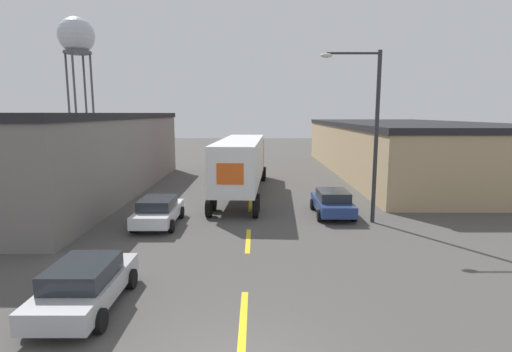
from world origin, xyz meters
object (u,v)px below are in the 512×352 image
object	(u,v)px
parked_car_left_near	(83,284)
water_tower	(74,38)
parked_car_right_mid	(331,202)
parked_car_left_far	(156,211)
semi_truck	(241,160)
street_lamp	(368,125)

from	to	relation	value
parked_car_left_near	water_tower	xyz separation A→B (m)	(-18.85, 44.08, 14.41)
parked_car_right_mid	parked_car_left_far	world-z (taller)	same
semi_truck	parked_car_left_far	world-z (taller)	semi_truck
parked_car_left_far	semi_truck	bearing A→B (deg)	63.54
water_tower	parked_car_left_far	bearing A→B (deg)	-62.11
parked_car_right_mid	parked_car_left_near	bearing A→B (deg)	-130.58
semi_truck	street_lamp	xyz separation A→B (m)	(6.42, -7.31, 2.60)
parked_car_right_mid	street_lamp	xyz separation A→B (m)	(1.42, -1.41, 4.17)
parked_car_left_far	street_lamp	world-z (taller)	street_lamp
parked_car_left_far	water_tower	world-z (taller)	water_tower
parked_car_right_mid	water_tower	distance (m)	45.97
semi_truck	water_tower	size ratio (longest dim) A/B	0.82
parked_car_right_mid	water_tower	bearing A→B (deg)	129.46
semi_truck	parked_car_left_near	xyz separation A→B (m)	(-3.89, -16.28, -1.57)
parked_car_left_far	parked_car_left_near	xyz separation A→B (m)	(0.00, -8.46, 0.00)
semi_truck	parked_car_left_near	world-z (taller)	semi_truck
parked_car_left_near	water_tower	distance (m)	50.06
water_tower	street_lamp	size ratio (longest dim) A/B	2.13
parked_car_right_mid	street_lamp	distance (m)	4.62
parked_car_left_near	water_tower	bearing A→B (deg)	113.15
water_tower	street_lamp	xyz separation A→B (m)	(29.16, -35.11, -10.24)
parked_car_left_near	street_lamp	xyz separation A→B (m)	(10.31, 8.97, 4.17)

